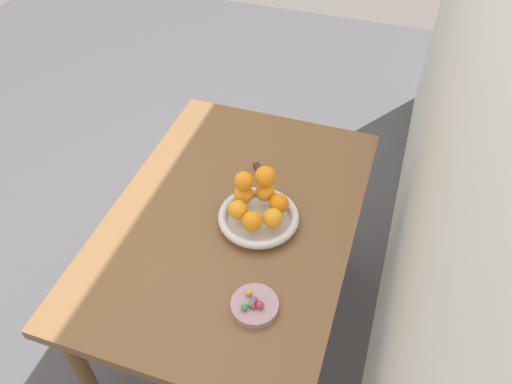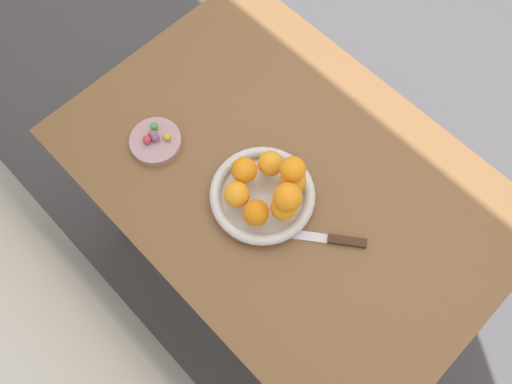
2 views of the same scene
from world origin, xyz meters
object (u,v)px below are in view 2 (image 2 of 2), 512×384
Objects in this scene: candy_ball_2 at (155,137)px; candy_ball_4 at (150,134)px; orange_2 at (271,163)px; knife at (321,238)px; orange_6 at (293,169)px; candy_ball_3 at (154,136)px; fruit_bowl at (263,196)px; orange_5 at (256,213)px; candy_ball_6 at (154,133)px; orange_1 at (293,181)px; dining_table at (285,189)px; orange_4 at (237,194)px; candy_ball_1 at (167,137)px; orange_0 at (284,207)px; orange_7 at (287,197)px; candy_ball_5 at (147,140)px; candy_ball_0 at (154,126)px; candy_dish at (156,142)px; orange_3 at (244,170)px.

candy_ball_2 is 0.02m from candy_ball_4.
orange_2 is 0.27× the size of knife.
orange_2 reaches higher than candy_ball_4.
candy_ball_3 is at bearing 22.89° from orange_6.
orange_6 reaches higher than fruit_bowl.
orange_5 is 3.98× the size of candy_ball_6.
fruit_bowl is at bearing 59.97° from orange_1.
orange_6 reaches higher than orange_2.
orange_2 reaches higher than candy_ball_3.
dining_table is 18.14× the size of orange_4.
orange_4 is 0.14m from orange_6.
orange_0 is at bearing -169.67° from candy_ball_1.
candy_ball_1 is 0.03m from candy_ball_2.
orange_7 is at bearing -148.11° from orange_0.
candy_ball_1 is (0.30, 0.01, -0.04)m from orange_5.
knife is at bearing 160.04° from dining_table.
candy_ball_2 is at bearing 13.61° from knife.
candy_ball_1 is (0.24, 0.12, -0.04)m from orange_2.
candy_ball_6 is at bearing 12.17° from orange_7.
orange_0 reaches higher than candy_ball_5.
candy_ball_2 is (0.32, 0.14, -0.10)m from orange_6.
orange_6 reaches higher than candy_ball_0.
orange_2 is 0.94× the size of orange_7.
orange_2 is 0.27m from candy_ball_1.
candy_ball_5 is (0.01, 0.02, 0.02)m from candy_dish.
candy_ball_0 is 1.10× the size of candy_ball_3.
orange_1 is at bearing -154.16° from candy_ball_5.
orange_5 is at bearing -179.88° from orange_4.
orange_3 is 2.93× the size of candy_ball_2.
candy_ball_3 is at bearing 141.42° from candy_ball_0.
orange_3 is (0.06, -0.00, 0.05)m from fruit_bowl.
candy_ball_4 is 0.92× the size of candy_ball_6.
candy_ball_2 and candy_ball_5 have the same top height.
knife is (-0.10, -0.03, -0.07)m from orange_0.
orange_0 is 0.95× the size of orange_7.
candy_ball_6 is at bearing 26.15° from orange_2.
orange_5 is 0.17m from knife.
candy_ball_3 is at bearing -156.55° from candy_ball_4.
orange_7 is 4.57× the size of candy_ball_4.
orange_5 is 0.34m from candy_ball_5.
fruit_bowl is 4.13× the size of orange_4.
orange_3 is 0.26m from candy_ball_5.
orange_4 is 0.28× the size of knife.
orange_5 is (-0.06, 0.11, 0.00)m from orange_2.
candy_ball_5 is 0.02m from candy_ball_6.
orange_6 is at bearing -59.39° from orange_0.
orange_2 reaches higher than candy_ball_1.
fruit_bowl is 4.12× the size of orange_5.
candy_ball_0 reaches higher than candy_dish.
candy_ball_1 reaches higher than knife.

